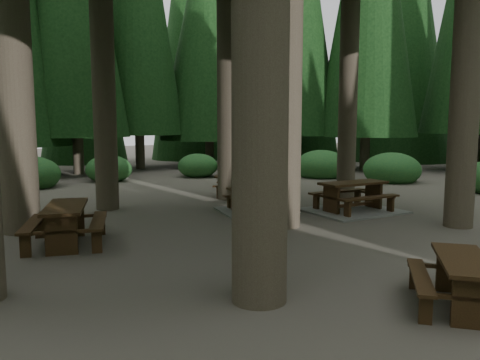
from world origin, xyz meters
TOP-DOWN VIEW (x-y plane):
  - ground at (0.00, 0.00)m, footprint 80.00×80.00m
  - picnic_table_a at (3.60, 0.26)m, footprint 2.80×2.45m
  - picnic_table_b at (-3.82, 1.70)m, footprint 2.18×2.35m
  - picnic_table_c at (1.54, 2.01)m, footprint 2.44×2.23m
  - picnic_table_d at (2.92, 4.47)m, footprint 2.04×2.03m
  - picnic_table_e at (-0.91, -4.92)m, footprint 2.03×1.96m
  - shrub_ring at (0.70, 0.75)m, footprint 23.86×24.64m

SIDE VIEW (x-z plane):
  - ground at x=0.00m, z-range 0.00..0.00m
  - picnic_table_c at x=1.54m, z-range -0.12..0.55m
  - picnic_table_a at x=3.60m, z-range -0.13..0.71m
  - shrub_ring at x=0.70m, z-range -0.35..1.15m
  - picnic_table_e at x=-0.91m, z-range 0.11..0.80m
  - picnic_table_d at x=2.92m, z-range 0.11..0.80m
  - picnic_table_b at x=-3.82m, z-range 0.13..0.95m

